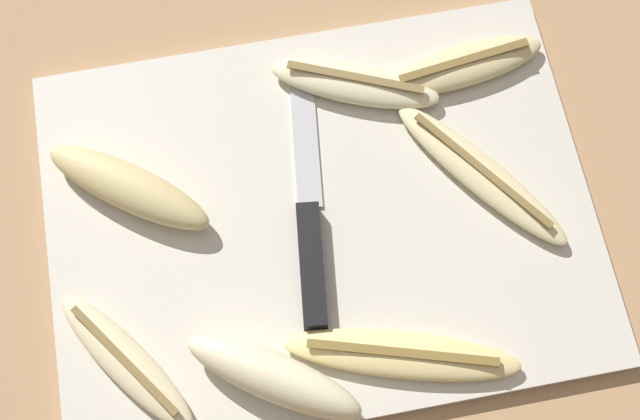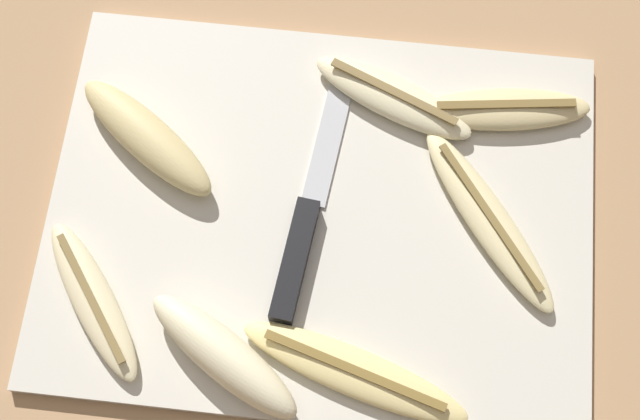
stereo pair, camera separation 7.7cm
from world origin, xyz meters
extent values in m
plane|color=tan|center=(0.00, 0.00, 0.00)|extent=(4.00, 4.00, 0.00)
cube|color=beige|center=(0.00, 0.00, 0.01)|extent=(0.48, 0.36, 0.01)
cube|color=black|center=(-0.02, -0.05, 0.02)|extent=(0.03, 0.11, 0.02)
cube|color=#B7BABF|center=(0.00, 0.07, 0.01)|extent=(0.04, 0.13, 0.00)
ellipsoid|color=#DBC684|center=(-0.16, 0.05, 0.03)|extent=(0.15, 0.13, 0.03)
ellipsoid|color=beige|center=(0.16, 0.11, 0.02)|extent=(0.16, 0.06, 0.02)
cube|color=brown|center=(0.16, 0.11, 0.03)|extent=(0.12, 0.02, 0.00)
ellipsoid|color=beige|center=(0.15, 0.01, 0.02)|extent=(0.14, 0.17, 0.02)
cube|color=olive|center=(0.15, 0.01, 0.03)|extent=(0.10, 0.13, 0.00)
ellipsoid|color=beige|center=(-0.18, -0.10, 0.02)|extent=(0.12, 0.15, 0.02)
cube|color=olive|center=(-0.18, -0.10, 0.03)|extent=(0.08, 0.10, 0.00)
ellipsoid|color=beige|center=(-0.06, -0.14, 0.03)|extent=(0.15, 0.12, 0.04)
ellipsoid|color=beige|center=(0.05, 0.12, 0.02)|extent=(0.16, 0.10, 0.02)
cube|color=olive|center=(0.05, 0.12, 0.03)|extent=(0.12, 0.06, 0.00)
ellipsoid|color=#EDD689|center=(0.04, -0.14, 0.02)|extent=(0.20, 0.09, 0.02)
cube|color=olive|center=(0.04, -0.14, 0.03)|extent=(0.15, 0.05, 0.00)
camera|label=1|loc=(-0.05, -0.26, 0.75)|focal=50.00mm
camera|label=2|loc=(0.03, -0.26, 0.75)|focal=50.00mm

